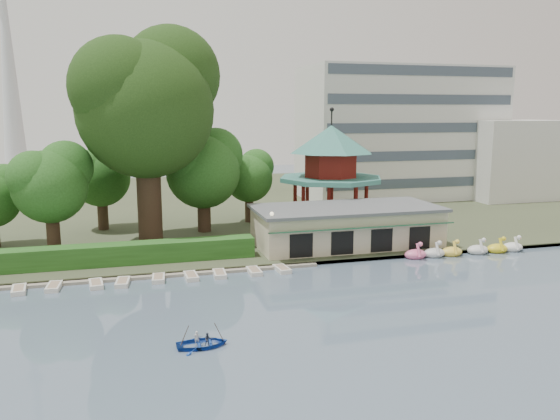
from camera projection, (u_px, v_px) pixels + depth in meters
name	position (u px, v px, depth m)	size (l,w,h in m)	color
ground_plane	(328.00, 348.00, 31.77)	(220.00, 220.00, 0.00)	slate
shore	(207.00, 204.00, 81.14)	(220.00, 70.00, 0.40)	#424930
embankment	(260.00, 266.00, 48.18)	(220.00, 0.60, 0.30)	gray
dock	(119.00, 278.00, 44.99)	(34.00, 1.60, 0.24)	gray
boathouse	(346.00, 225.00, 54.81)	(18.60, 9.39, 3.90)	beige
pavilion	(331.00, 165.00, 63.95)	(12.40, 12.40, 13.50)	beige
office_building	(417.00, 137.00, 85.04)	(38.00, 18.00, 20.00)	silver
broadcast_tower	(6.00, 36.00, 147.94)	(8.00, 8.00, 96.00)	silver
hedge	(83.00, 256.00, 47.15)	(30.00, 2.00, 1.80)	#295D1F
lamp_post	(272.00, 226.00, 49.62)	(0.36, 0.36, 4.28)	black
big_tree	(147.00, 99.00, 53.68)	(14.83, 13.82, 21.91)	#3A281C
small_trees	(115.00, 176.00, 57.06)	(39.38, 16.82, 11.50)	#3A281C
swan_boats	(466.00, 251.00, 52.73)	(12.85, 1.92, 1.92)	pink
moored_rowboats	(109.00, 283.00, 43.49)	(30.09, 2.74, 0.36)	silver
rowboat_with_passengers	(202.00, 340.00, 31.91)	(4.23, 3.02, 2.01)	#173E9E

